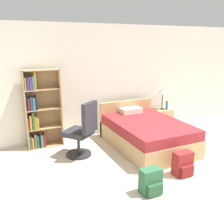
% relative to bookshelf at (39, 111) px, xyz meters
% --- Properties ---
extents(ground_plane, '(14.00, 14.00, 0.00)m').
position_rel_bookshelf_xyz_m(ground_plane, '(1.58, -3.02, -0.79)').
color(ground_plane, beige).
extents(wall_back, '(9.00, 0.06, 2.60)m').
position_rel_bookshelf_xyz_m(wall_back, '(1.58, 0.21, 0.51)').
color(wall_back, silver).
rests_on(wall_back, ground_plane).
extents(bookshelf, '(0.74, 0.26, 1.66)m').
position_rel_bookshelf_xyz_m(bookshelf, '(0.00, 0.00, 0.00)').
color(bookshelf, tan).
rests_on(bookshelf, ground_plane).
extents(bed, '(1.36, 1.98, 0.83)m').
position_rel_bookshelf_xyz_m(bed, '(2.06, -0.93, -0.49)').
color(bed, tan).
rests_on(bed, ground_plane).
extents(office_chair, '(0.71, 0.72, 1.12)m').
position_rel_bookshelf_xyz_m(office_chair, '(0.67, -0.84, -0.27)').
color(office_chair, '#232326').
rests_on(office_chair, ground_plane).
extents(nightstand, '(0.50, 0.45, 0.52)m').
position_rel_bookshelf_xyz_m(nightstand, '(3.08, -0.08, -0.53)').
color(nightstand, tan).
rests_on(nightstand, ground_plane).
extents(table_lamp, '(0.27, 0.27, 0.58)m').
position_rel_bookshelf_xyz_m(table_lamp, '(3.09, -0.09, 0.20)').
color(table_lamp, '#333333').
rests_on(table_lamp, nightstand).
extents(water_bottle, '(0.06, 0.06, 0.22)m').
position_rel_bookshelf_xyz_m(water_bottle, '(3.17, -0.19, -0.17)').
color(water_bottle, teal).
rests_on(water_bottle, nightstand).
extents(backpack_red, '(0.33, 0.24, 0.41)m').
position_rel_bookshelf_xyz_m(backpack_red, '(1.97, -2.26, -0.59)').
color(backpack_red, maroon).
rests_on(backpack_red, ground_plane).
extents(backpack_green, '(0.32, 0.25, 0.39)m').
position_rel_bookshelf_xyz_m(backpack_green, '(1.18, -2.48, -0.60)').
color(backpack_green, '#2D603D').
rests_on(backpack_green, ground_plane).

